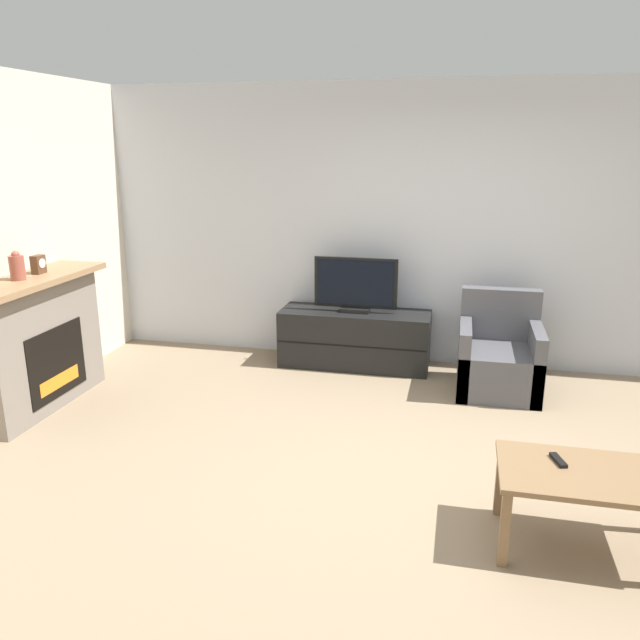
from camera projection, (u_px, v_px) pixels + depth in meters
name	position (u px, v px, depth m)	size (l,w,h in m)	color
ground_plane	(427.00, 476.00, 4.14)	(24.00, 24.00, 0.00)	#89755B
wall_back	(448.00, 228.00, 5.95)	(12.00, 0.06, 2.70)	silver
fireplace	(35.00, 342.00, 5.10)	(0.50, 1.43, 1.11)	slate
mantel_vase_centre_left	(17.00, 267.00, 4.82)	(0.11, 0.11, 0.23)	#994C3D
mantel_clock	(38.00, 264.00, 5.06)	(0.08, 0.11, 0.15)	brown
tv_stand	(355.00, 339.00, 6.13)	(1.45, 0.50, 0.55)	black
tv	(356.00, 287.00, 5.99)	(0.81, 0.18, 0.53)	black
armchair	(498.00, 359.00, 5.52)	(0.70, 0.76, 0.87)	#4C4C51
coffee_table	(587.00, 483.00, 3.30)	(0.92, 0.57, 0.46)	brown
remote	(558.00, 460.00, 3.39)	(0.08, 0.16, 0.02)	black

